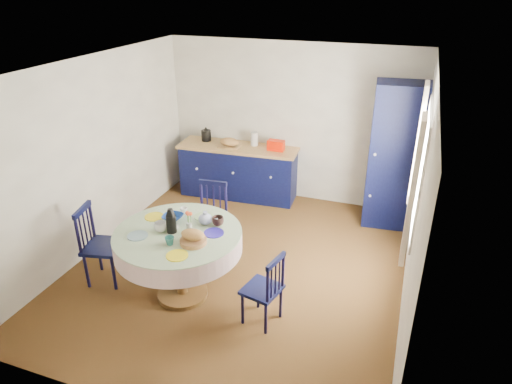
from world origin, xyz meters
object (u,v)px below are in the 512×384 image
pantry_cabinet (395,157)px  mug_a (160,227)px  kitchen_counter (239,170)px  chair_far (211,217)px  mug_b (170,241)px  dining_table (179,242)px  mug_c (218,221)px  chair_left (100,244)px  chair_right (265,289)px  cobalt_bowl (173,217)px  mug_d (184,211)px

pantry_cabinet → mug_a: bearing=-136.0°
kitchen_counter → chair_far: (0.27, -1.67, 0.03)m
chair_far → mug_b: bearing=-89.6°
dining_table → mug_c: bearing=39.4°
kitchen_counter → mug_a: bearing=-89.7°
dining_table → chair_left: dining_table is taller
chair_left → mug_a: chair_left is taller
mug_c → pantry_cabinet: bearing=53.5°
chair_right → mug_b: (-0.99, -0.16, 0.47)m
chair_left → mug_a: bearing=-103.0°
dining_table → chair_right: (1.03, -0.10, -0.29)m
pantry_cabinet → cobalt_bowl: size_ratio=9.18×
pantry_cabinet → chair_left: bearing=-145.3°
mug_b → dining_table: bearing=99.7°
dining_table → mug_c: (0.35, 0.29, 0.18)m
pantry_cabinet → chair_left: 4.12m
chair_far → mug_b: chair_far is taller
mug_d → kitchen_counter: bearing=96.0°
cobalt_bowl → mug_b: bearing=-64.1°
mug_a → mug_c: mug_a is taller
dining_table → chair_left: bearing=-177.8°
mug_a → cobalt_bowl: (-0.01, 0.28, -0.03)m
mug_a → mug_b: size_ratio=1.38×
chair_far → chair_right: size_ratio=1.12×
mug_d → dining_table: bearing=-71.3°
chair_right → mug_d: 1.34m
mug_d → mug_b: bearing=-74.8°
chair_left → mug_a: 0.96m
pantry_cabinet → mug_d: 3.12m
chair_left → cobalt_bowl: (0.86, 0.27, 0.38)m
pantry_cabinet → mug_b: pantry_cabinet is taller
chair_far → mug_d: size_ratio=10.58×
pantry_cabinet → mug_b: 3.50m
pantry_cabinet → mug_d: size_ratio=23.50×
pantry_cabinet → mug_a: (-2.25, -2.65, -0.14)m
kitchen_counter → chair_right: kitchen_counter is taller
chair_left → chair_right: size_ratio=1.16×
pantry_cabinet → chair_far: 2.73m
mug_b → mug_c: (0.30, 0.54, 0.01)m
mug_b → cobalt_bowl: mug_b is taller
chair_left → mug_a: size_ratio=7.19×
dining_table → mug_d: 0.44m
chair_left → cobalt_bowl: bearing=-85.1°
chair_left → mug_d: (0.92, 0.43, 0.40)m
mug_c → cobalt_bowl: mug_c is taller
dining_table → mug_b: size_ratio=14.25×
pantry_cabinet → mug_c: (-1.71, -2.32, -0.15)m
mug_b → chair_left: bearing=168.9°
pantry_cabinet → cobalt_bowl: pantry_cabinet is taller
chair_right → kitchen_counter: bearing=-140.3°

